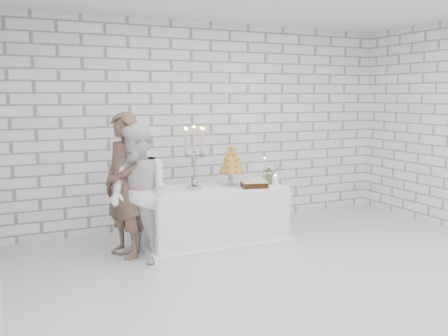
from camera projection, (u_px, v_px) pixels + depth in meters
ground at (302, 273)px, 5.37m from camera, size 6.00×5.00×0.01m
wall_back at (211, 124)px, 7.39m from camera, size 6.00×0.01×3.00m
cake_table at (215, 216)px, 6.38m from camera, size 1.80×0.80×0.75m
groom at (124, 185)px, 5.84m from camera, size 0.61×0.74×1.74m
bride at (139, 193)px, 5.66m from camera, size 0.89×0.98×1.62m
candelabra at (194, 158)px, 6.15m from camera, size 0.40×0.40×0.81m
croquembouche at (232, 165)px, 6.48m from camera, size 0.39×0.39×0.55m
chocolate_cake at (254, 184)px, 6.34m from camera, size 0.37×0.30×0.08m
pillar_candle at (275, 180)px, 6.53m from camera, size 0.10×0.10×0.12m
extra_taper at (264, 170)px, 6.75m from camera, size 0.08×0.08×0.32m
flowers at (271, 173)px, 6.61m from camera, size 0.28×0.25×0.28m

